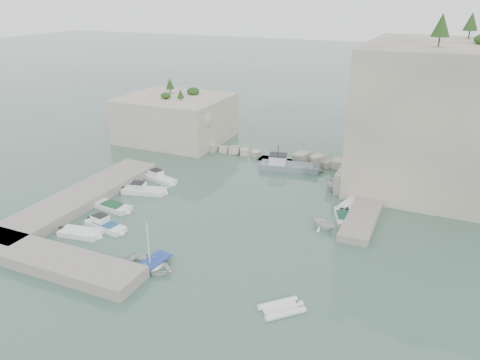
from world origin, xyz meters
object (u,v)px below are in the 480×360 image
at_px(motorboat_a, 160,181).
at_px(tender_east_b, 343,220).
at_px(motorboat_b, 144,193).
at_px(work_boat, 289,170).
at_px(tender_east_d, 343,193).
at_px(motorboat_e, 81,235).
at_px(tender_east_a, 323,228).
at_px(motorboat_d, 106,228).
at_px(inflatable_dinghy, 281,310).
at_px(tender_east_c, 350,207).
at_px(motorboat_c, 113,209).
at_px(rowboat, 150,268).

relative_size(motorboat_a, tender_east_b, 1.20).
height_order(motorboat_b, work_boat, work_boat).
bearing_deg(tender_east_d, motorboat_b, 113.51).
height_order(motorboat_e, tender_east_a, tender_east_a).
height_order(motorboat_d, tender_east_a, tender_east_a).
height_order(motorboat_d, tender_east_b, motorboat_d).
relative_size(motorboat_b, tender_east_d, 1.25).
distance_m(inflatable_dinghy, tender_east_c, 20.74).
distance_m(inflatable_dinghy, tender_east_d, 24.34).
distance_m(motorboat_c, work_boat, 24.28).
distance_m(motorboat_b, inflatable_dinghy, 26.76).
relative_size(rowboat, tender_east_a, 1.67).
bearing_deg(inflatable_dinghy, motorboat_c, 113.44).
bearing_deg(motorboat_e, tender_east_b, 22.44).
bearing_deg(motorboat_e, tender_east_a, 18.94).
xyz_separation_m(tender_east_d, work_boat, (-8.45, 4.72, 0.00)).
height_order(motorboat_a, tender_east_b, motorboat_a).
height_order(motorboat_a, inflatable_dinghy, motorboat_a).
bearing_deg(motorboat_a, tender_east_c, 22.17).
distance_m(tender_east_a, tender_east_c, 6.39).
relative_size(motorboat_e, tender_east_d, 0.99).
bearing_deg(inflatable_dinghy, rowboat, 131.42).
relative_size(motorboat_a, inflatable_dinghy, 1.50).
xyz_separation_m(tender_east_b, tender_east_d, (-1.61, 7.19, 0.00)).
height_order(tender_east_b, tender_east_d, tender_east_d).
bearing_deg(rowboat, tender_east_b, -32.29).
height_order(rowboat, work_boat, work_boat).
relative_size(motorboat_b, tender_east_b, 1.26).
bearing_deg(rowboat, tender_east_d, -19.56).
xyz_separation_m(motorboat_a, tender_east_d, (22.28, 5.84, 0.00)).
bearing_deg(tender_east_b, tender_east_c, -19.50).
xyz_separation_m(rowboat, tender_east_b, (13.32, 16.33, 0.00)).
bearing_deg(tender_east_b, motorboat_d, 99.01).
distance_m(motorboat_a, motorboat_e, 15.54).
height_order(inflatable_dinghy, work_boat, work_boat).
height_order(motorboat_b, rowboat, motorboat_b).
relative_size(motorboat_e, tender_east_b, 1.00).
bearing_deg(tender_east_b, motorboat_b, 76.97).
distance_m(motorboat_d, tender_east_a, 22.34).
bearing_deg(work_boat, motorboat_e, -128.12).
height_order(motorboat_b, tender_east_d, tender_east_d).
bearing_deg(motorboat_d, tender_east_a, 35.08).
bearing_deg(work_boat, tender_east_d, -40.77).
relative_size(motorboat_e, tender_east_c, 0.96).
bearing_deg(tender_east_b, tender_east_d, -7.13).
distance_m(motorboat_e, tender_east_d, 30.29).
height_order(rowboat, tender_east_d, tender_east_d).
xyz_separation_m(motorboat_b, inflatable_dinghy, (22.56, -14.39, 0.00)).
height_order(inflatable_dinghy, tender_east_d, tender_east_d).
distance_m(motorboat_a, motorboat_b, 4.13).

